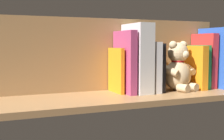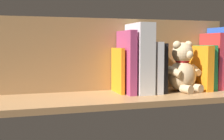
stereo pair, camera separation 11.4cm
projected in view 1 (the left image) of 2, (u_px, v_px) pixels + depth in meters
The scene contains 12 objects.
ground_plane at pixel (112, 98), 115.03cm from camera, with size 113.94×31.84×2.20cm, color #A87A4C.
shelf_back_panel at pixel (99, 55), 126.19cm from camera, with size 113.94×1.50×30.30cm, color #9A7246.
book_0 at pixel (214, 58), 135.37cm from camera, with size 1.44×20.55×26.80cm, color blue.
book_1 at pixel (204, 60), 136.78cm from camera, with size 3.13×15.07×24.22cm, color red.
book_2 at pixel (198, 66), 135.43cm from camera, with size 2.17×15.53×19.01cm, color green.
book_3 at pixel (193, 67), 133.30cm from camera, with size 3.08×17.25×18.82cm, color orange.
teddy_bear at pixel (178, 69), 127.49cm from camera, with size 16.37×15.40×20.86cm.
book_4 at pixel (154, 67), 126.63cm from camera, with size 1.70×15.57×19.85cm, color black.
book_5 at pixel (149, 67), 124.71cm from camera, with size 2.83×17.07×20.41cm, color silver.
dictionary_thick_white at pixel (137, 58), 122.06cm from camera, with size 6.37×17.37×27.75cm, color silver.
book_6 at pixel (125, 62), 120.42cm from camera, with size 2.78×16.82×24.84cm, color #B23F72.
book_7 at pixel (116, 70), 121.24cm from camera, with size 1.41×13.19×18.01cm, color orange.
Camera 1 is at (44.02, 104.81, 19.52)cm, focal length 48.27 mm.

